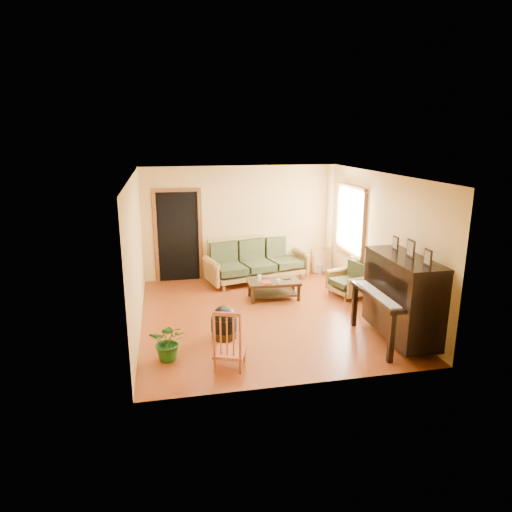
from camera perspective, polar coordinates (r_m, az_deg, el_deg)
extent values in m
plane|color=#69280D|center=(8.63, 1.01, -7.37)|extent=(5.00, 5.00, 0.00)
cube|color=black|center=(10.51, -9.69, 2.37)|extent=(1.08, 0.16, 2.05)
cube|color=white|center=(10.07, 11.81, 4.47)|extent=(0.12, 1.36, 1.46)
cube|color=olive|center=(10.42, 0.15, -0.52)|extent=(2.48, 1.49, 0.99)
cube|color=black|center=(9.40, 2.20, -4.22)|extent=(1.08, 0.61, 0.38)
cube|color=olive|center=(9.68, 11.40, -2.77)|extent=(0.91, 0.93, 0.76)
cube|color=black|center=(7.76, 17.91, -5.16)|extent=(0.96, 1.61, 1.42)
cylinder|color=black|center=(7.66, -4.02, -8.73)|extent=(0.49, 0.49, 0.41)
cube|color=#8E3B19|center=(6.65, -3.30, -10.17)|extent=(0.56, 0.58, 0.91)
cube|color=#AF7A3A|center=(11.20, 8.21, -0.50)|extent=(0.49, 0.14, 0.64)
cylinder|color=#334799|center=(11.21, 7.92, -1.58)|extent=(0.21, 0.21, 0.23)
imported|color=#1B5016|center=(7.03, -10.83, -10.42)|extent=(0.63, 0.58, 0.60)
imported|color=#A42015|center=(9.18, 0.79, -3.35)|extent=(0.17, 0.22, 0.02)
cylinder|color=white|center=(9.29, 0.42, -2.78)|extent=(0.08, 0.08, 0.13)
cylinder|color=silver|center=(9.25, 2.81, -3.09)|extent=(0.10, 0.10, 0.06)
cube|color=black|center=(9.44, 3.92, -2.88)|extent=(0.15, 0.07, 0.01)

